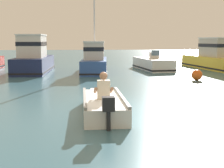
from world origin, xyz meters
TOP-DOWN VIEW (x-y plane):
  - ground_plane at (0.00, 0.00)m, footprint 120.00×120.00m
  - rowboat_with_person at (-0.82, -0.27)m, footprint 1.15×3.71m
  - moored_boat_navy at (-4.63, 11.23)m, footprint 2.00×5.63m
  - moored_boat_blue at (-0.75, 11.02)m, footprint 1.92×5.73m
  - moored_boat_white at (3.36, 12.61)m, footprint 2.16×4.97m
  - moored_boat_yellow at (8.00, 12.93)m, footprint 2.71×6.75m
  - mooring_buoy at (4.35, 6.50)m, footprint 0.56×0.56m

SIDE VIEW (x-z plane):
  - ground_plane at x=0.00m, z-range 0.00..0.00m
  - rowboat_with_person at x=-0.82m, z-range -0.34..0.85m
  - mooring_buoy at x=4.35m, z-range 0.00..0.56m
  - moored_boat_white at x=3.36m, z-range -0.31..1.07m
  - moored_boat_blue at x=-0.75m, z-range -1.60..3.09m
  - moored_boat_yellow at x=8.00m, z-range -0.30..1.95m
  - moored_boat_navy at x=-4.63m, z-range -0.32..2.10m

